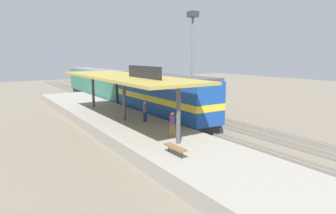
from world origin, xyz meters
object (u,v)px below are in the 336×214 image
Objects in this scene: light_mast at (193,39)px; person_waiting at (172,123)px; platform_bench at (175,147)px; locomotive at (162,97)px; passenger_carriage_single at (98,83)px; freight_car at (160,90)px; person_walking at (145,111)px.

light_mast reaches higher than person_waiting.
locomotive is (6.00, 11.03, 1.07)m from platform_bench.
light_mast is at bearing 48.04° from person_waiting.
passenger_carriage_single is 11.09m from freight_car.
person_waiting is at bearing -97.38° from person_walking.
passenger_carriage_single is (6.00, 29.03, 0.97)m from platform_bench.
light_mast reaches higher than person_walking.
locomotive is 1.23× the size of light_mast.
person_waiting is (-11.90, -13.24, -6.54)m from light_mast.
locomotive reaches higher than platform_bench.
person_walking reaches higher than platform_bench.
passenger_carriage_single is at bearing 114.53° from freight_car.
locomotive is at bearing -90.00° from passenger_carriage_single.
light_mast is 6.84× the size of person_walking.
platform_bench is at bearing -107.38° from person_walking.
passenger_carriage_single is 1.71× the size of light_mast.
passenger_carriage_single is (0.00, 18.00, -0.10)m from locomotive.
freight_car reaches higher than platform_bench.
person_waiting is (-8.70, -15.83, -0.12)m from freight_car.
passenger_carriage_single reaches higher than platform_bench.
passenger_carriage_single is 16.07m from light_mast.
passenger_carriage_single reaches higher than person_waiting.
locomotive is 8.44× the size of person_walking.
freight_car is at bearing 53.30° from person_walking.
freight_car is 1.03× the size of light_mast.
platform_bench is 21.72m from freight_car.
light_mast is (7.80, 5.33, 5.99)m from locomotive.
light_mast reaches higher than locomotive.
person_waiting is 5.07m from person_walking.
locomotive is at bearing 39.83° from person_walking.
passenger_carriage_single is 1.67× the size of freight_car.
platform_bench is 0.99× the size of person_walking.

